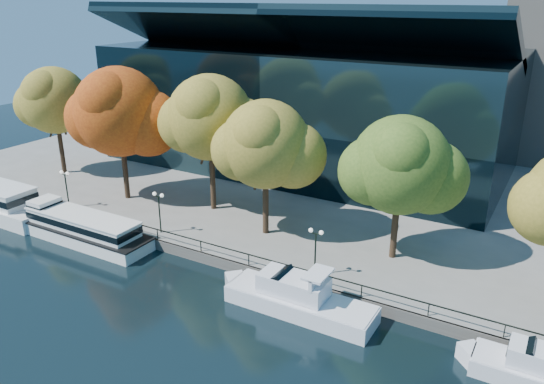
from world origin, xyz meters
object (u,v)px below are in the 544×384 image
Objects in this scene: cruiser_near at (294,297)px; tree_3 at (267,147)px; lamp_2 at (316,241)px; tree_1 at (120,114)px; lamp_1 at (159,203)px; cruiser_far at (541,371)px; tour_boat at (76,225)px; tree_2 at (211,120)px; tree_4 at (402,168)px; tree_0 at (55,102)px; lamp_0 at (66,181)px.

tree_3 reaches higher than cruiser_near.
cruiser_near is 4.90m from lamp_2.
tree_1 reaches higher than lamp_1.
lamp_2 is at bearing 167.49° from cruiser_far.
tour_boat is 12.67m from tree_1.
tour_boat is 16.61m from tree_2.
tour_boat is 30.97m from tree_4.
cruiser_far is at bearing -11.87° from tree_1.
cruiser_near is 1.00× the size of tree_3.
cruiser_far is 17.63m from lamp_2.
tree_3 is at bearing 29.17° from lamp_1.
tree_3 is (-24.36, 8.69, 8.50)m from cruiser_far.
tree_0 is 40.04m from lamp_2.
cruiser_far is at bearing -12.51° from lamp_2.
lamp_2 is at bearing -11.19° from tree_0.
tree_0 is 13.86m from lamp_0.
tree_4 reaches higher than cruiser_near.
tree_4 reaches higher than lamp_1.
lamp_0 reaches higher than cruiser_far.
tour_boat is 1.40× the size of tree_4.
lamp_0 is at bearing 172.22° from cruiser_near.
tree_4 is 3.07× the size of lamp_2.
tree_2 is 3.50× the size of lamp_0.
tree_3 is 3.16× the size of lamp_1.
tree_2 is 3.50× the size of lamp_1.
lamp_0 and lamp_2 have the same top height.
tree_3 is at bearing -0.67° from tree_1.
lamp_2 is at bearing -126.82° from tree_4.
tree_4 reaches higher than lamp_0.
tree_3 is (31.43, -2.75, -0.52)m from tree_0.
tree_3 is (7.87, -2.46, -1.07)m from tree_2.
cruiser_far is 0.79× the size of tree_4.
tree_2 reaches higher than tree_4.
tree_0 is at bearing 169.28° from tree_1.
tree_3 is (16.36, 8.47, 8.11)m from tour_boat.
lamp_0 is (-3.59, -5.14, -6.49)m from tree_1.
tree_4 is at bearing 53.18° from lamp_2.
tree_0 is (-39.05, 11.67, 8.88)m from cruiser_near.
tree_4 reaches higher than cruiser_far.
cruiser_far is 35.42m from tree_2.
lamp_1 is (22.60, -7.68, -6.05)m from tree_0.
tree_4 is 3.07× the size of lamp_0.
lamp_2 is at bearing -33.67° from tree_3.
tour_boat is at bearing 179.69° from cruiser_far.
tree_1 is (-1.66, 8.68, 9.07)m from tour_boat.
cruiser_near is 29.64m from lamp_0.
cruiser_far is 17.80m from tree_4.
tree_2 is (10.15, 2.25, 0.11)m from tree_1.
tree_4 is (30.03, 1.02, -1.34)m from tree_1.
cruiser_near is 1.30× the size of cruiser_far.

